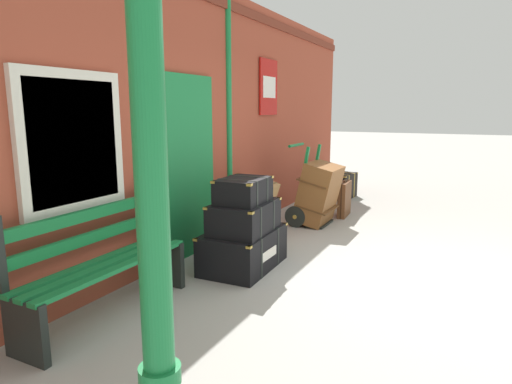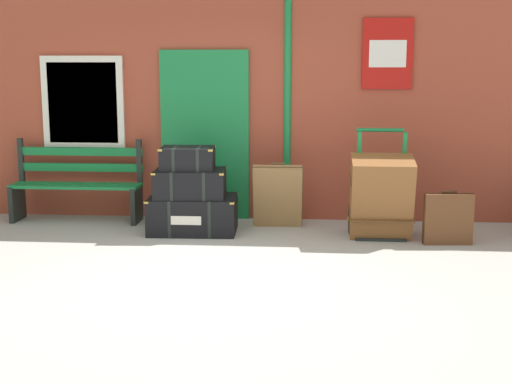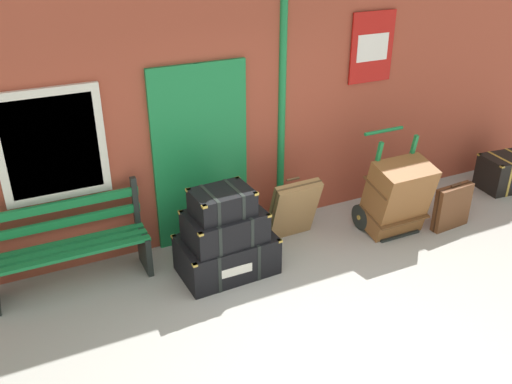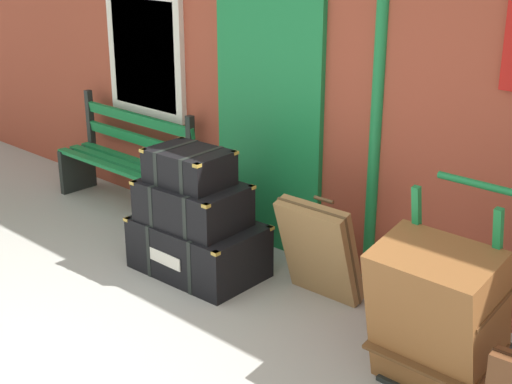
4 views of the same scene
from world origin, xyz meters
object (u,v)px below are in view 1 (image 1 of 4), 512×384
object	(u,v)px
porters_trolley	(307,205)
large_brown_trunk	(319,193)
suitcase_charcoal	(344,199)
steamer_trunk_top	(243,190)
steamer_trunk_middle	(244,217)
steamer_trunk_base	(243,249)
suitcase_slate	(259,212)
corner_trunk	(340,185)
platform_bench	(102,265)
lamp_post	(155,259)

from	to	relation	value
porters_trolley	large_brown_trunk	world-z (taller)	porters_trolley
suitcase_charcoal	porters_trolley	bearing A→B (deg)	151.85
large_brown_trunk	suitcase_charcoal	distance (m)	0.76
steamer_trunk_top	porters_trolley	world-z (taller)	porters_trolley
steamer_trunk_middle	large_brown_trunk	bearing A→B (deg)	-2.48
steamer_trunk_base	porters_trolley	bearing A→B (deg)	1.40
steamer_trunk_base	suitcase_slate	size ratio (longest dim) A/B	1.32
corner_trunk	platform_bench	bearing A→B (deg)	176.81
lamp_post	suitcase_slate	size ratio (longest dim) A/B	3.68
lamp_post	steamer_trunk_top	distance (m)	2.82
lamp_post	steamer_trunk_middle	bearing A→B (deg)	20.73
steamer_trunk_base	suitcase_slate	bearing A→B (deg)	16.58
porters_trolley	suitcase_charcoal	distance (m)	0.80
lamp_post	platform_bench	size ratio (longest dim) A/B	1.80
suitcase_slate	platform_bench	bearing A→B (deg)	175.09
lamp_post	suitcase_charcoal	xyz separation A→B (m)	(5.52, 0.70, -0.81)
steamer_trunk_top	large_brown_trunk	bearing A→B (deg)	-2.40
steamer_trunk_middle	large_brown_trunk	distance (m)	2.17
platform_bench	steamer_trunk_base	size ratio (longest dim) A/B	1.55
large_brown_trunk	steamer_trunk_top	bearing A→B (deg)	177.60
steamer_trunk_base	suitcase_charcoal	bearing A→B (deg)	-6.49
steamer_trunk_middle	corner_trunk	world-z (taller)	steamer_trunk_middle
large_brown_trunk	suitcase_charcoal	world-z (taller)	large_brown_trunk
platform_bench	corner_trunk	world-z (taller)	platform_bench
suitcase_slate	lamp_post	bearing A→B (deg)	-160.11
suitcase_slate	steamer_trunk_top	bearing A→B (deg)	-162.69
steamer_trunk_top	suitcase_slate	size ratio (longest dim) A/B	0.81
steamer_trunk_base	large_brown_trunk	bearing A→B (deg)	-3.19
steamer_trunk_base	steamer_trunk_top	world-z (taller)	steamer_trunk_top
steamer_trunk_base	steamer_trunk_middle	size ratio (longest dim) A/B	1.23
lamp_post	porters_trolley	world-z (taller)	lamp_post
steamer_trunk_top	corner_trunk	size ratio (longest dim) A/B	0.87
lamp_post	steamer_trunk_top	xyz separation A→B (m)	(2.63, 1.00, -0.22)
suitcase_charcoal	large_brown_trunk	bearing A→B (deg)	163.80
platform_bench	steamer_trunk_middle	world-z (taller)	platform_bench
corner_trunk	lamp_post	bearing A→B (deg)	-170.20
platform_bench	suitcase_slate	size ratio (longest dim) A/B	2.04
steamer_trunk_base	porters_trolley	size ratio (longest dim) A/B	0.86
lamp_post	steamer_trunk_base	distance (m)	2.99
steamer_trunk_middle	porters_trolley	size ratio (longest dim) A/B	0.70
steamer_trunk_top	porters_trolley	size ratio (longest dim) A/B	0.52
steamer_trunk_top	suitcase_slate	world-z (taller)	steamer_trunk_top
steamer_trunk_middle	large_brown_trunk	size ratio (longest dim) A/B	0.88
steamer_trunk_middle	suitcase_charcoal	bearing A→B (deg)	-5.93
platform_bench	corner_trunk	bearing A→B (deg)	-3.19
lamp_post	porters_trolley	distance (m)	5.00
lamp_post	large_brown_trunk	world-z (taller)	lamp_post
platform_bench	suitcase_slate	distance (m)	2.52
porters_trolley	corner_trunk	bearing A→B (deg)	3.32
suitcase_charcoal	corner_trunk	xyz separation A→B (m)	(1.46, 0.50, -0.04)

